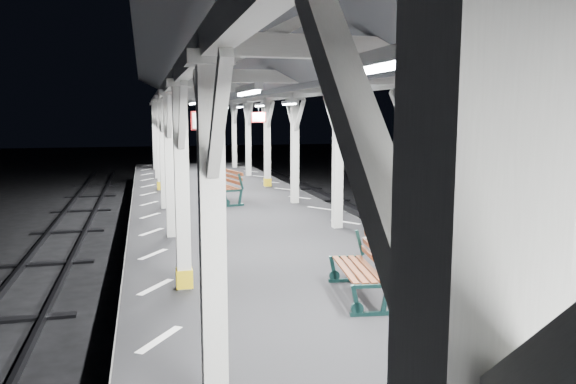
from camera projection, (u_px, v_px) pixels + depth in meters
name	position (u px, v px, depth m)	size (l,w,h in m)	color
platform	(344.00, 357.00, 7.67)	(6.00, 50.00, 1.00)	black
hazard_stripes_left	(160.00, 339.00, 6.99)	(1.00, 48.00, 0.01)	silver
hazard_stripes_right	(503.00, 306.00, 8.20)	(1.00, 48.00, 0.01)	silver
canopy	(349.00, 52.00, 7.08)	(5.40, 49.00, 4.65)	silver
bench_mid	(364.00, 267.00, 8.54)	(0.83, 1.72, 0.90)	#122F2D
bench_far	(226.00, 185.00, 17.75)	(1.07, 1.97, 1.01)	#122F2D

